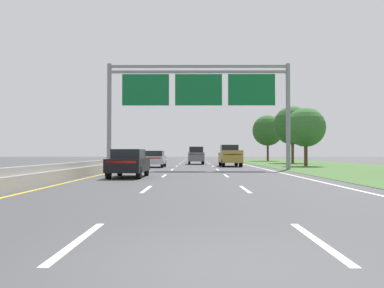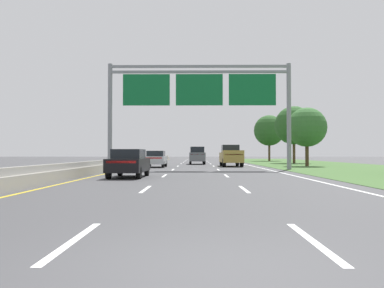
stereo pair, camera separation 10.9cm
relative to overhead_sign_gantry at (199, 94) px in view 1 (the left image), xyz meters
name	(u,v)px [view 1 (the left image)]	position (x,y,z in m)	size (l,w,h in m)	color
ground_plane	(195,167)	(-0.30, 6.48, -6.19)	(220.00, 220.00, 0.00)	#3D3D3F
lane_striping	(195,167)	(-0.30, 6.02, -6.19)	(11.96, 106.00, 0.01)	white
grass_verge_right	(338,167)	(13.65, 6.48, -6.18)	(14.00, 110.00, 0.02)	#3D602D
median_barrier_concrete	(127,163)	(-6.90, 6.48, -5.84)	(0.60, 110.00, 0.85)	#99968E
overhead_sign_gantry	(199,94)	(0.00, 0.00, 0.00)	(15.06, 0.42, 8.72)	gray
pickup_truck_gold	(230,156)	(3.29, 8.26, -5.12)	(2.08, 5.43, 2.20)	#A38438
car_silver_left_lane_sedan	(155,159)	(-4.10, 5.73, -5.37)	(1.88, 4.42, 1.57)	#B2B5BA
car_black_left_lane_sedan	(129,163)	(-4.02, -10.54, -5.37)	(1.90, 4.43, 1.57)	black
car_grey_centre_lane_suv	(196,155)	(-0.13, 16.23, -5.09)	(1.95, 4.72, 2.11)	slate
roadside_tree_mid	(306,127)	(11.08, 8.47, -2.20)	(4.03, 4.03, 6.02)	#4C3823
roadside_tree_far	(293,125)	(12.67, 20.69, -1.18)	(5.08, 5.08, 7.56)	#4C3823
roadside_tree_distant	(268,131)	(12.12, 35.85, -1.02)	(5.18, 5.18, 7.78)	#4C3823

